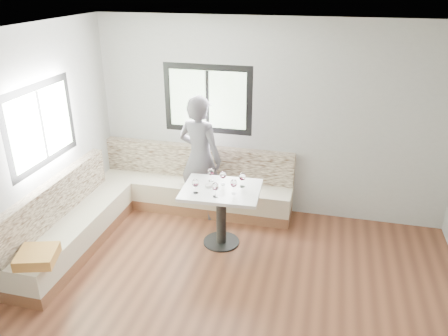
# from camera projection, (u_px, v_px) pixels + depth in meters

# --- Properties ---
(room) EXTENTS (5.01, 5.01, 2.81)m
(room) POSITION_uv_depth(u_px,v_px,m) (222.00, 198.00, 3.99)
(room) COLOR brown
(room) RESTS_ON ground
(banquette) EXTENTS (2.90, 2.80, 0.95)m
(banquette) POSITION_uv_depth(u_px,v_px,m) (145.00, 204.00, 6.13)
(banquette) COLOR #925A39
(banquette) RESTS_ON ground
(table) EXTENTS (1.02, 0.81, 0.80)m
(table) POSITION_uv_depth(u_px,v_px,m) (221.00, 203.00, 5.59)
(table) COLOR black
(table) RESTS_ON ground
(person) EXTENTS (0.76, 0.60, 1.82)m
(person) POSITION_uv_depth(u_px,v_px,m) (200.00, 158.00, 6.15)
(person) COLOR #4E4950
(person) RESTS_ON ground
(olive_ramekin) EXTENTS (0.09, 0.09, 0.03)m
(olive_ramekin) POSITION_uv_depth(u_px,v_px,m) (208.00, 186.00, 5.55)
(olive_ramekin) COLOR white
(olive_ramekin) RESTS_ON table
(wine_glass_a) EXTENTS (0.08, 0.08, 0.19)m
(wine_glass_a) POSITION_uv_depth(u_px,v_px,m) (195.00, 183.00, 5.34)
(wine_glass_a) COLOR white
(wine_glass_a) RESTS_ON table
(wine_glass_b) EXTENTS (0.08, 0.08, 0.19)m
(wine_glass_b) POSITION_uv_depth(u_px,v_px,m) (215.00, 187.00, 5.26)
(wine_glass_b) COLOR white
(wine_glass_b) RESTS_ON table
(wine_glass_c) EXTENTS (0.08, 0.08, 0.19)m
(wine_glass_c) POSITION_uv_depth(u_px,v_px,m) (234.00, 184.00, 5.34)
(wine_glass_c) COLOR white
(wine_glass_c) RESTS_ON table
(wine_glass_d) EXTENTS (0.08, 0.08, 0.19)m
(wine_glass_d) POSITION_uv_depth(u_px,v_px,m) (223.00, 175.00, 5.56)
(wine_glass_d) COLOR white
(wine_glass_d) RESTS_ON table
(wine_glass_e) EXTENTS (0.08, 0.08, 0.19)m
(wine_glass_e) POSITION_uv_depth(u_px,v_px,m) (242.00, 177.00, 5.51)
(wine_glass_e) COLOR white
(wine_glass_e) RESTS_ON table
(wine_glass_f) EXTENTS (0.08, 0.08, 0.19)m
(wine_glass_f) POSITION_uv_depth(u_px,v_px,m) (211.00, 172.00, 5.66)
(wine_glass_f) COLOR white
(wine_glass_f) RESTS_ON table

